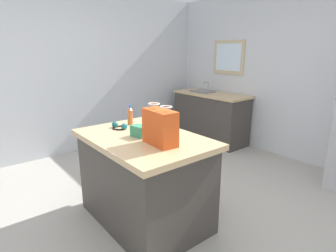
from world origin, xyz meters
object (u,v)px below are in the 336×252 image
kitchen_island (144,179)px  small_box (139,131)px  ear_defenders (119,126)px  bottle (130,116)px  shopping_bag (160,127)px

kitchen_island → small_box: size_ratio=8.80×
kitchen_island → ear_defenders: bearing=-174.1°
small_box → ear_defenders: size_ratio=0.77×
small_box → ear_defenders: 0.37m
bottle → ear_defenders: bottle is taller
shopping_bag → bottle: 0.75m
kitchen_island → shopping_bag: 0.66m
small_box → bottle: bottle is taller
ear_defenders → small_box: bearing=1.4°
small_box → bottle: (-0.43, 0.16, 0.04)m
shopping_bag → small_box: bearing=-176.5°
shopping_bag → ear_defenders: bearing=-177.7°
ear_defenders → kitchen_island: bearing=5.9°
shopping_bag → ear_defenders: (-0.66, -0.03, -0.13)m
kitchen_island → shopping_bag: shopping_bag is taller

